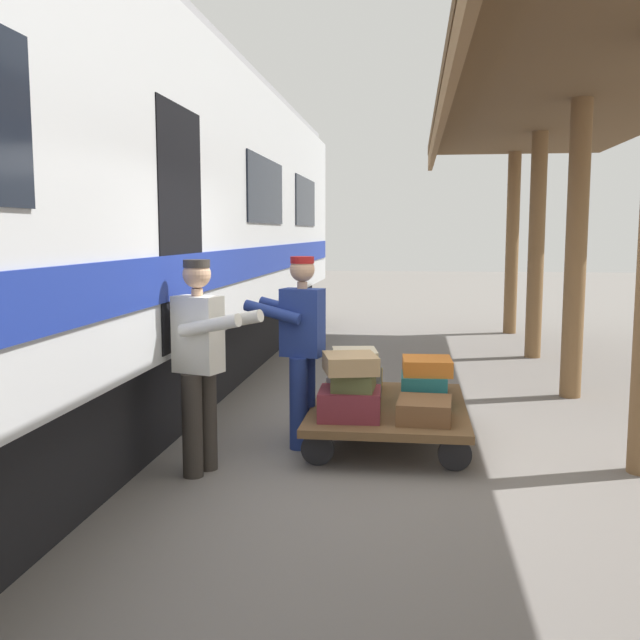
% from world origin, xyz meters
% --- Properties ---
extents(ground_plane, '(60.00, 60.00, 0.00)m').
position_xyz_m(ground_plane, '(0.00, 0.00, 0.00)').
color(ground_plane, slate).
extents(train_car, '(3.03, 19.86, 4.00)m').
position_xyz_m(train_car, '(3.30, -0.00, 2.06)').
color(train_car, silver).
rests_on(train_car, ground_plane).
extents(luggage_cart, '(1.40, 1.96, 0.34)m').
position_xyz_m(luggage_cart, '(0.08, -0.63, 0.30)').
color(luggage_cart, brown).
rests_on(luggage_cart, ground_plane).
extents(suitcase_teal_softside, '(0.41, 0.46, 0.29)m').
position_xyz_m(suitcase_teal_softside, '(-0.24, -0.63, 0.49)').
color(suitcase_teal_softside, '#1E666B').
rests_on(suitcase_teal_softside, luggage_cart).
extents(suitcase_burgundy_valise, '(0.53, 0.50, 0.25)m').
position_xyz_m(suitcase_burgundy_valise, '(0.39, -0.09, 0.47)').
color(suitcase_burgundy_valise, maroon).
rests_on(suitcase_burgundy_valise, luggage_cart).
extents(suitcase_brown_leather, '(0.47, 0.54, 0.18)m').
position_xyz_m(suitcase_brown_leather, '(-0.24, -0.09, 0.43)').
color(suitcase_brown_leather, brown).
rests_on(suitcase_brown_leather, luggage_cart).
extents(suitcase_black_hardshell, '(0.37, 0.45, 0.27)m').
position_xyz_m(suitcase_black_hardshell, '(-0.24, -1.17, 0.48)').
color(suitcase_black_hardshell, black).
rests_on(suitcase_black_hardshell, luggage_cart).
extents(suitcase_yellow_case, '(0.44, 0.62, 0.19)m').
position_xyz_m(suitcase_yellow_case, '(0.39, -1.17, 0.44)').
color(suitcase_yellow_case, gold).
rests_on(suitcase_yellow_case, luggage_cart).
extents(suitcase_gray_aluminum, '(0.47, 0.67, 0.29)m').
position_xyz_m(suitcase_gray_aluminum, '(0.39, -0.63, 0.49)').
color(suitcase_gray_aluminum, '#9EA0A5').
rests_on(suitcase_gray_aluminum, luggage_cart).
extents(suitcase_orange_carryall, '(0.45, 0.48, 0.14)m').
position_xyz_m(suitcase_orange_carryall, '(-0.26, -0.67, 0.70)').
color(suitcase_orange_carryall, '#CC6B23').
rests_on(suitcase_orange_carryall, suitcase_teal_softside).
extents(suitcase_olive_duffel, '(0.36, 0.42, 0.15)m').
position_xyz_m(suitcase_olive_duffel, '(0.36, -0.10, 0.67)').
color(suitcase_olive_duffel, brown).
rests_on(suitcase_olive_duffel, suitcase_burgundy_valise).
extents(suitcase_cream_canvas, '(0.46, 0.49, 0.21)m').
position_xyz_m(suitcase_cream_canvas, '(0.40, -0.62, 0.74)').
color(suitcase_cream_canvas, beige).
rests_on(suitcase_cream_canvas, suitcase_gray_aluminum).
extents(suitcase_tan_vintage, '(0.52, 0.56, 0.15)m').
position_xyz_m(suitcase_tan_vintage, '(0.39, -0.08, 0.82)').
color(suitcase_tan_vintage, tan).
rests_on(suitcase_tan_vintage, suitcase_olive_duffel).
extents(porter_in_overalls, '(0.72, 0.53, 1.70)m').
position_xyz_m(porter_in_overalls, '(0.86, -0.38, 0.93)').
color(porter_in_overalls, navy).
rests_on(porter_in_overalls, ground_plane).
extents(porter_by_door, '(0.73, 0.57, 1.70)m').
position_xyz_m(porter_by_door, '(1.52, 0.47, 0.93)').
color(porter_by_door, '#332D28').
rests_on(porter_by_door, ground_plane).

